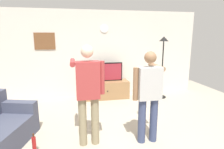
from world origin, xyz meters
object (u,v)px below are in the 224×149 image
wall_clock (104,28)px  person_standing_nearer_couch (149,92)px  tv_stand (106,90)px  person_standing_nearer_lamp (88,90)px  television (106,72)px  beverage_bottle (34,145)px  floor_lamp (163,55)px  framed_picture (45,41)px

wall_clock → person_standing_nearer_couch: (0.33, -2.85, -1.20)m
tv_stand → person_standing_nearer_lamp: size_ratio=0.78×
television → beverage_bottle: (-1.66, -2.60, -0.68)m
person_standing_nearer_lamp → beverage_bottle: (-0.92, -0.11, -0.86)m
beverage_bottle → person_standing_nearer_couch: bearing=-0.3°
television → floor_lamp: bearing=-10.4°
person_standing_nearer_lamp → beverage_bottle: person_standing_nearer_lamp is taller
person_standing_nearer_lamp → person_standing_nearer_couch: 1.07m
person_standing_nearer_lamp → beverage_bottle: 1.27m
floor_lamp → person_standing_nearer_lamp: floor_lamp is taller
framed_picture → floor_lamp: size_ratio=0.31×
framed_picture → floor_lamp: 3.56m
floor_lamp → person_standing_nearer_lamp: (-2.46, -2.17, -0.35)m
television → framed_picture: bearing=172.0°
tv_stand → framed_picture: framed_picture is taller
floor_lamp → person_standing_nearer_lamp: bearing=-138.6°
tv_stand → person_standing_nearer_couch: 2.67m
beverage_bottle → floor_lamp: bearing=34.0°
framed_picture → person_standing_nearer_lamp: framed_picture is taller
person_standing_nearer_lamp → person_standing_nearer_couch: bearing=-6.7°
framed_picture → wall_clock: bearing=-0.2°
television → person_standing_nearer_lamp: (-0.73, -2.48, 0.18)m
tv_stand → framed_picture: bearing=170.5°
person_standing_nearer_couch → television: bearing=97.2°
framed_picture → tv_stand: bearing=-9.5°
person_standing_nearer_couch → beverage_bottle: person_standing_nearer_couch is taller
person_standing_nearer_lamp → person_standing_nearer_couch: size_ratio=1.07×
tv_stand → person_standing_nearer_lamp: bearing=-106.8°
tv_stand → floor_lamp: bearing=-8.9°
tv_stand → television: (0.00, 0.05, 0.56)m
television → beverage_bottle: bearing=-122.6°
person_standing_nearer_couch → beverage_bottle: (-1.99, 0.01, -0.80)m
framed_picture → person_standing_nearer_lamp: size_ratio=0.33×
floor_lamp → person_standing_nearer_couch: floor_lamp is taller
television → framed_picture: size_ratio=1.75×
television → person_standing_nearer_couch: bearing=-82.8°
wall_clock → person_standing_nearer_couch: bearing=-83.4°
person_standing_nearer_couch → beverage_bottle: bearing=179.7°
tv_stand → television: size_ratio=1.35×
beverage_bottle → tv_stand: bearing=57.0°
floor_lamp → beverage_bottle: 4.25m
tv_stand → beverage_bottle: tv_stand is taller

